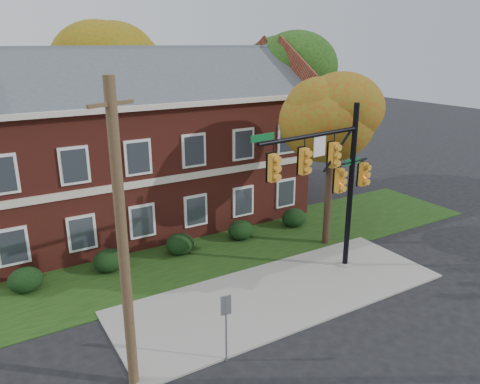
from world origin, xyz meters
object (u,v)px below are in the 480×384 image
hedge_right (241,230)px  hedge_far_right (294,218)px  hedge_far_left (26,280)px  traffic_signal (331,174)px  tree_far_rear (114,59)px  sign_post (226,317)px  tree_near_right (339,115)px  apartment_building (138,137)px  tree_right_rear (294,71)px  hedge_left (109,261)px  utility_pole (123,243)px  hedge_center (180,244)px

hedge_right → hedge_far_right: (3.50, 0.00, 0.00)m
hedge_far_right → hedge_right: bearing=180.0°
hedge_far_left → traffic_signal: size_ratio=0.19×
tree_far_rear → sign_post: bearing=-99.0°
tree_near_right → tree_far_rear: 17.12m
tree_far_rear → apartment_building: bearing=-99.7°
hedge_far_left → tree_right_rear: bearing=18.5°
hedge_left → traffic_signal: 10.61m
hedge_far_left → sign_post: sign_post is taller
tree_right_rear → utility_pole: (-16.31, -13.81, -3.46)m
tree_right_rear → utility_pole: bearing=-139.7°
hedge_far_left → tree_far_rear: tree_far_rear is taller
hedge_far_left → hedge_far_right: bearing=0.0°
sign_post → tree_near_right: bearing=40.0°
hedge_far_left → hedge_far_right: (14.00, 0.00, 0.00)m
hedge_far_right → traffic_signal: (-2.35, -5.37, 4.16)m
tree_near_right → utility_pole: 13.31m
sign_post → tree_right_rear: bearing=56.8°
utility_pole → hedge_right: bearing=18.6°
sign_post → hedge_center: bearing=85.8°
hedge_left → tree_near_right: 12.68m
apartment_building → traffic_signal: apartment_building is taller
hedge_far_left → sign_post: 9.67m
apartment_building → tree_right_rear: size_ratio=1.77×
traffic_signal → utility_pole: (-9.65, -2.33, -0.03)m
hedge_left → tree_far_rear: 16.25m
traffic_signal → sign_post: traffic_signal is taller
hedge_right → tree_near_right: 7.72m
hedge_far_right → tree_near_right: bearing=-85.5°
apartment_building → sign_post: (-2.05, -13.48, -3.36)m
hedge_center → hedge_right: (3.50, 0.00, 0.00)m
hedge_left → sign_post: (1.45, -8.23, 1.11)m
hedge_center → utility_pole: size_ratio=0.15×
hedge_left → sign_post: sign_post is taller
tree_right_rear → hedge_far_left: bearing=-161.5°
apartment_building → utility_pole: 13.89m
utility_pole → sign_post: size_ratio=3.83×
hedge_right → tree_right_rear: bearing=38.0°
sign_post → hedge_far_left: bearing=130.8°
hedge_center → sign_post: bearing=-104.0°
hedge_left → hedge_center: 3.50m
hedge_center → traffic_signal: bearing=-49.1°
tree_near_right → tree_far_rear: (-5.88, 15.93, 2.17)m
tree_far_rear → hedge_far_right: bearing=-66.6°
hedge_right → traffic_signal: traffic_signal is taller
hedge_right → utility_pole: 12.19m
hedge_far_right → utility_pole: bearing=-147.3°
apartment_building → utility_pole: (-5.00, -12.95, -0.32)m
tree_near_right → sign_post: size_ratio=3.57×
apartment_building → hedge_far_right: apartment_building is taller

